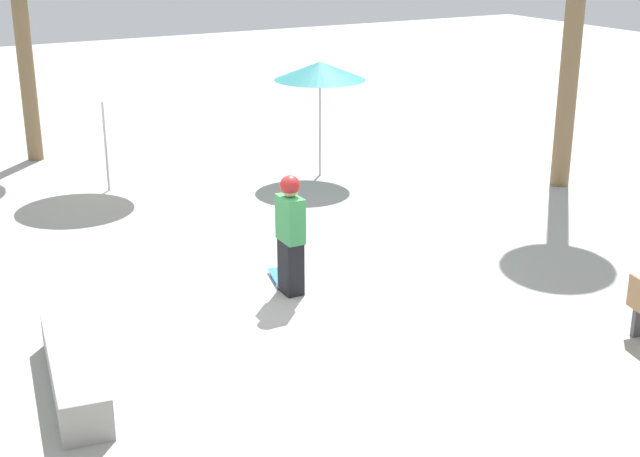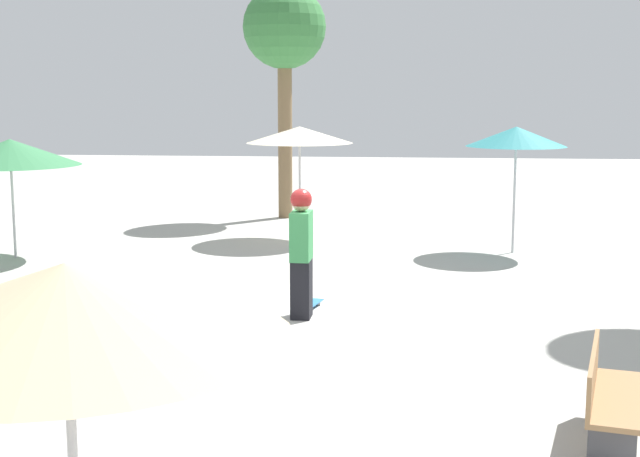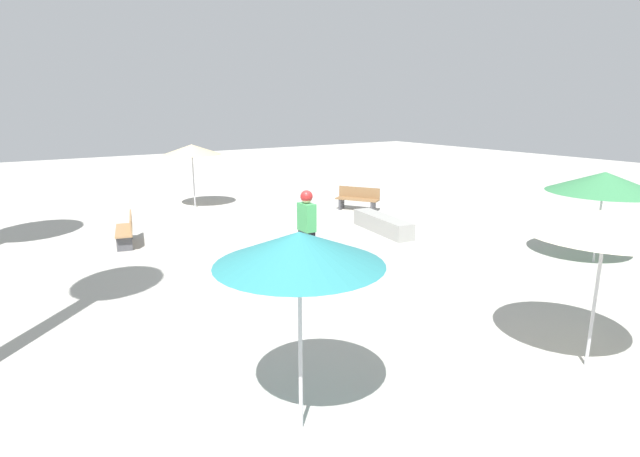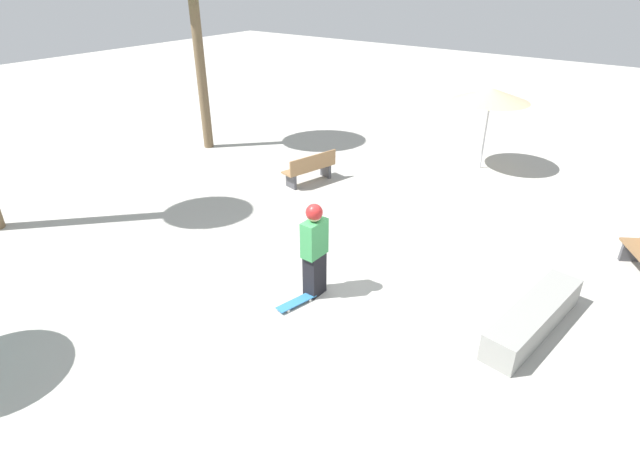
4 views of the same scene
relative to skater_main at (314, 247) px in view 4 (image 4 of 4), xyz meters
name	(u,v)px [view 4 (image 4 of 4)]	position (x,y,z in m)	size (l,w,h in m)	color
ground_plane	(312,298)	(-0.17, -0.06, -0.99)	(60.00, 60.00, 0.00)	#B2AFA8
skater_main	(314,247)	(0.00, 0.00, 0.00)	(0.49, 0.30, 1.83)	black
skateboard	(296,302)	(-0.49, 0.04, -0.93)	(0.82, 0.38, 0.07)	teal
concrete_ledge	(534,318)	(1.31, -3.58, -0.74)	(2.67, 0.94, 0.50)	gray
bench_near	(310,168)	(4.19, 3.31, -0.56)	(1.66, 0.80, 0.85)	#47474C
shade_umbrella_tan	(491,95)	(8.18, -0.12, 1.20)	(2.18, 2.18, 2.38)	#B7B7BC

